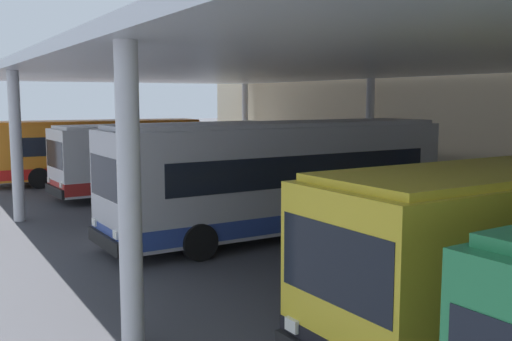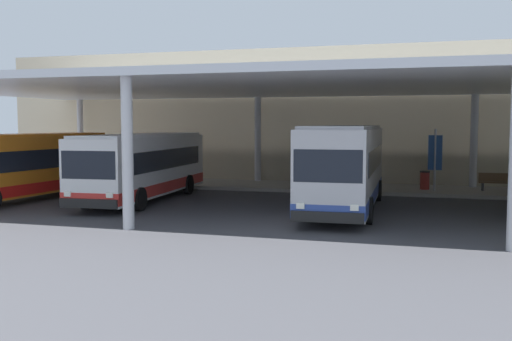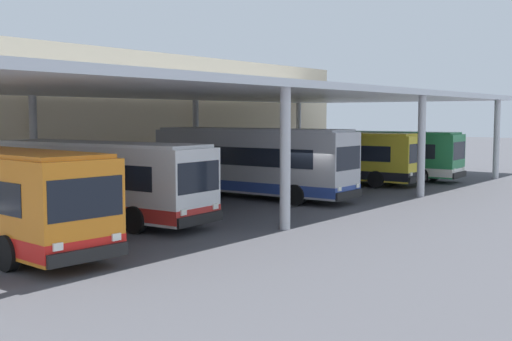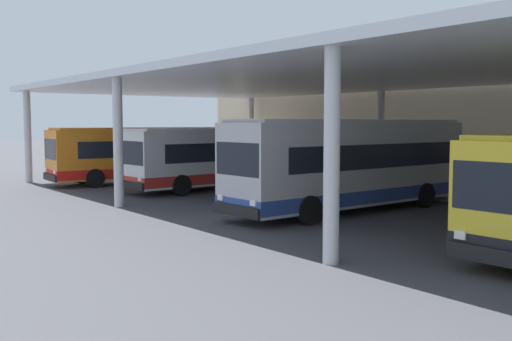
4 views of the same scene
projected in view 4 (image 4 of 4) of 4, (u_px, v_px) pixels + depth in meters
name	position (u px, v px, depth m)	size (l,w,h in m)	color
ground_plane	(259.00, 220.00, 20.95)	(200.00, 200.00, 0.00)	#47474C
platform_kerb	(455.00, 194.00, 28.03)	(42.00, 4.50, 0.18)	#A39E93
station_building_facade	(496.00, 109.00, 29.66)	(48.00, 1.60, 8.25)	#C1B293
canopy_shelter	(367.00, 76.00, 23.84)	(40.00, 17.00, 5.55)	silver
bus_nearest_bay	(143.00, 154.00, 34.17)	(3.28, 10.68, 3.17)	orange
bus_second_bay	(220.00, 157.00, 30.84)	(3.18, 10.66, 3.17)	white
bus_middle_bay	(352.00, 164.00, 23.03)	(2.95, 11.40, 3.57)	#B7B7BC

